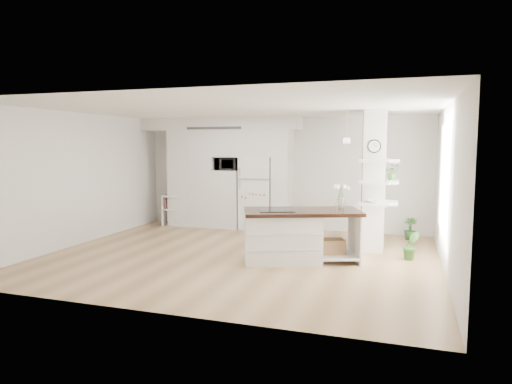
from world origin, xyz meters
TOP-DOWN VIEW (x-y plane):
  - floor at (0.00, 0.00)m, footprint 7.00×6.00m
  - room at (0.00, 0.00)m, footprint 7.04×6.04m
  - cabinet_wall at (-1.45, 2.67)m, footprint 4.00×0.71m
  - refrigerator at (-0.53, 2.68)m, footprint 0.78×0.69m
  - column at (2.38, 1.13)m, footprint 0.69×0.90m
  - window at (3.48, 0.30)m, footprint 0.00×2.40m
  - pendant_light at (1.70, 0.15)m, footprint 0.12×0.12m
  - kitchen_island at (0.95, -0.05)m, footprint 2.22×1.61m
  - bookshelf at (-2.62, 2.51)m, footprint 0.72×0.52m
  - floor_plant_a at (3.00, 0.69)m, footprint 0.33×0.29m
  - floor_plant_b at (3.00, 2.50)m, footprint 0.31×0.31m
  - microwave at (-1.27, 2.62)m, footprint 0.54×0.37m
  - shelf_plant at (2.63, 1.30)m, footprint 0.27×0.23m
  - decor_bowl at (2.30, 0.90)m, footprint 0.22×0.22m

SIDE VIEW (x-z plane):
  - floor at x=0.00m, z-range -0.01..0.01m
  - floor_plant_b at x=3.00m, z-range 0.00..0.48m
  - floor_plant_a at x=3.00m, z-range 0.00..0.53m
  - bookshelf at x=-2.62m, z-range -0.05..0.72m
  - kitchen_island at x=0.95m, z-range -0.27..1.21m
  - refrigerator at x=-0.53m, z-range 0.00..1.75m
  - decor_bowl at x=2.30m, z-range 0.98..1.03m
  - column at x=2.38m, z-range 0.00..2.70m
  - window at x=3.48m, z-range 0.30..2.70m
  - cabinet_wall at x=-1.45m, z-range 0.16..2.86m
  - shelf_plant at x=2.63m, z-range 1.38..1.67m
  - microwave at x=-1.27m, z-range 1.42..1.72m
  - room at x=0.00m, z-range 0.50..3.22m
  - pendant_light at x=1.70m, z-range 2.07..2.17m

